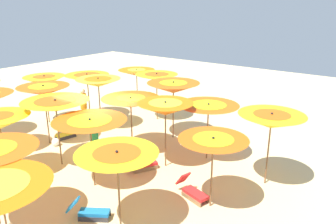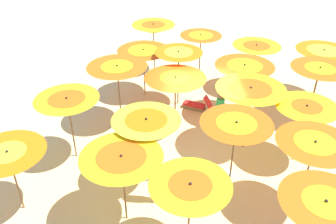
# 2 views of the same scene
# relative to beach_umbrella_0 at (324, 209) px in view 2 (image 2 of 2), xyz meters

# --- Properties ---
(ground) EXTENTS (40.75, 40.75, 0.04)m
(ground) POSITION_rel_beach_umbrella_0_xyz_m (5.57, 1.90, -2.22)
(ground) COLOR beige
(beach_umbrella_0) EXTENTS (1.99, 1.99, 2.47)m
(beach_umbrella_0) POSITION_rel_beach_umbrella_0_xyz_m (0.00, 0.00, 0.00)
(beach_umbrella_0) COLOR brown
(beach_umbrella_0) RESTS_ON ground
(beach_umbrella_1) EXTENTS (2.03, 2.03, 2.45)m
(beach_umbrella_1) POSITION_rel_beach_umbrella_0_xyz_m (2.04, -0.58, -0.00)
(beach_umbrella_1) COLOR brown
(beach_umbrella_1) RESTS_ON ground
(beach_umbrella_2) EXTENTS (1.98, 1.98, 2.21)m
(beach_umbrella_2) POSITION_rel_beach_umbrella_0_xyz_m (4.19, -1.21, -0.28)
(beach_umbrella_2) COLOR brown
(beach_umbrella_2) RESTS_ON ground
(beach_umbrella_3) EXTENTS (2.16, 2.16, 2.27)m
(beach_umbrella_3) POSITION_rel_beach_umbrella_0_xyz_m (6.71, -2.64, -0.14)
(beach_umbrella_3) COLOR brown
(beach_umbrella_3) RESTS_ON ground
(beach_umbrella_4) EXTENTS (2.28, 2.28, 2.26)m
(beach_umbrella_4) POSITION_rel_beach_umbrella_0_xyz_m (8.37, -3.48, -0.19)
(beach_umbrella_4) COLOR brown
(beach_umbrella_4) RESTS_ON ground
(beach_umbrella_5) EXTENTS (1.92, 1.92, 2.36)m
(beach_umbrella_5) POSITION_rel_beach_umbrella_0_xyz_m (0.75, 2.77, -0.11)
(beach_umbrella_5) COLOR brown
(beach_umbrella_5) RESTS_ON ground
(beach_umbrella_6) EXTENTS (2.04, 2.04, 2.50)m
(beach_umbrella_6) POSITION_rel_beach_umbrella_0_xyz_m (2.94, 1.29, 0.05)
(beach_umbrella_6) COLOR brown
(beach_umbrella_6) RESTS_ON ground
(beach_umbrella_7) EXTENTS (2.29, 2.29, 2.46)m
(beach_umbrella_7) POSITION_rel_beach_umbrella_0_xyz_m (4.95, 0.40, 0.02)
(beach_umbrella_7) COLOR brown
(beach_umbrella_7) RESTS_ON ground
(beach_umbrella_8) EXTENTS (2.25, 2.25, 2.29)m
(beach_umbrella_8) POSITION_rel_beach_umbrella_0_xyz_m (7.03, 0.12, -0.16)
(beach_umbrella_8) COLOR brown
(beach_umbrella_8) RESTS_ON ground
(beach_umbrella_9) EXTENTS (2.06, 2.06, 2.20)m
(beach_umbrella_9) POSITION_rel_beach_umbrella_0_xyz_m (9.17, -0.89, -0.24)
(beach_umbrella_9) COLOR brown
(beach_umbrella_9) RESTS_ON ground
(beach_umbrella_10) EXTENTS (2.14, 2.14, 2.31)m
(beach_umbrella_10) POSITION_rel_beach_umbrella_0_xyz_m (1.86, 4.40, -0.14)
(beach_umbrella_10) COLOR brown
(beach_umbrella_10) RESTS_ON ground
(beach_umbrella_11) EXTENTS (2.01, 2.01, 2.41)m
(beach_umbrella_11) POSITION_rel_beach_umbrella_0_xyz_m (3.35, 3.78, -0.03)
(beach_umbrella_11) COLOR brown
(beach_umbrella_11) RESTS_ON ground
(beach_umbrella_12) EXTENTS (2.22, 2.22, 2.24)m
(beach_umbrella_12) POSITION_rel_beach_umbrella_0_xyz_m (6.24, 2.77, -0.21)
(beach_umbrella_12) COLOR brown
(beach_umbrella_12) RESTS_ON ground
(beach_umbrella_13) EXTENTS (1.92, 1.92, 2.43)m
(beach_umbrella_13) POSITION_rel_beach_umbrella_0_xyz_m (8.06, 2.54, -0.04)
(beach_umbrella_13) COLOR brown
(beach_umbrella_13) RESTS_ON ground
(beach_umbrella_14) EXTENTS (1.93, 1.93, 2.16)m
(beach_umbrella_14) POSITION_rel_beach_umbrella_0_xyz_m (10.58, 1.34, -0.28)
(beach_umbrella_14) COLOR brown
(beach_umbrella_14) RESTS_ON ground
(beach_umbrella_15) EXTENTS (2.03, 2.03, 2.13)m
(beach_umbrella_15) POSITION_rel_beach_umbrella_0_xyz_m (2.38, 7.43, -0.30)
(beach_umbrella_15) COLOR brown
(beach_umbrella_15) RESTS_ON ground
(beach_umbrella_16) EXTENTS (2.05, 2.05, 2.37)m
(beach_umbrella_16) POSITION_rel_beach_umbrella_0_xyz_m (4.71, 6.29, -0.05)
(beach_umbrella_16) COLOR brown
(beach_umbrella_16) RESTS_ON ground
(beach_umbrella_17) EXTENTS (2.20, 2.20, 2.50)m
(beach_umbrella_17) POSITION_rel_beach_umbrella_0_xyz_m (6.72, 4.86, 0.02)
(beach_umbrella_17) COLOR brown
(beach_umbrella_17) RESTS_ON ground
(beach_umbrella_18) EXTENTS (2.21, 2.21, 2.17)m
(beach_umbrella_18) POSITION_rel_beach_umbrella_0_xyz_m (8.93, 3.95, -0.27)
(beach_umbrella_18) COLOR brown
(beach_umbrella_18) RESTS_ON ground
(beach_umbrella_19) EXTENTS (2.04, 2.04, 2.42)m
(beach_umbrella_19) POSITION_rel_beach_umbrella_0_xyz_m (11.38, 3.50, -0.06)
(beach_umbrella_19) COLOR brown
(beach_umbrella_19) RESTS_ON ground
(lounger_0) EXTENTS (0.86, 1.23, 0.70)m
(lounger_0) POSITION_rel_beach_umbrella_0_xyz_m (7.57, 1.79, -1.99)
(lounger_0) COLOR olive
(lounger_0) RESTS_ON ground
(lounger_1) EXTENTS (1.21, 0.65, 0.67)m
(lounger_1) POSITION_rel_beach_umbrella_0_xyz_m (9.95, 1.39, -1.99)
(lounger_1) COLOR olive
(lounger_1) RESTS_ON ground
(lounger_2) EXTENTS (0.53, 1.22, 0.56)m
(lounger_2) POSITION_rel_beach_umbrella_0_xyz_m (3.07, 2.11, -2.00)
(lounger_2) COLOR #333338
(lounger_2) RESTS_ON ground
(lounger_3) EXTENTS (1.14, 0.90, 0.61)m
(lounger_3) POSITION_rel_beach_umbrella_0_xyz_m (8.27, -1.11, -2.00)
(lounger_3) COLOR #333338
(lounger_3) RESTS_ON ground
(beachgoer_0) EXTENTS (0.30, 0.30, 1.64)m
(beachgoer_0) POSITION_rel_beach_umbrella_0_xyz_m (5.95, 1.14, -1.35)
(beachgoer_0) COLOR brown
(beachgoer_0) RESTS_ON ground
(beachgoer_1) EXTENTS (0.30, 0.30, 1.79)m
(beachgoer_1) POSITION_rel_beach_umbrella_0_xyz_m (2.48, 3.55, -1.26)
(beachgoer_1) COLOR beige
(beachgoer_1) RESTS_ON ground
(beach_ball) EXTENTS (0.32, 0.32, 0.32)m
(beach_ball) POSITION_rel_beach_umbrella_0_xyz_m (3.39, 1.27, -2.04)
(beach_ball) COLOR white
(beach_ball) RESTS_ON ground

